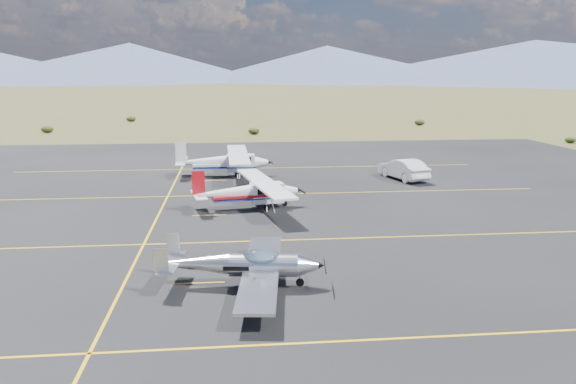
# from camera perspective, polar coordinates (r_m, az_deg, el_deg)

# --- Properties ---
(ground) EXTENTS (1600.00, 1600.00, 0.00)m
(ground) POSITION_cam_1_polar(r_m,az_deg,el_deg) (26.35, -2.01, -6.26)
(ground) COLOR #383D1C
(ground) RESTS_ON ground
(apron) EXTENTS (72.00, 72.00, 0.02)m
(apron) POSITION_cam_1_polar(r_m,az_deg,el_deg) (33.06, -2.83, -2.47)
(apron) COLOR black
(apron) RESTS_ON ground
(aircraft_low_wing) EXTENTS (6.23, 8.64, 1.87)m
(aircraft_low_wing) POSITION_cam_1_polar(r_m,az_deg,el_deg) (22.19, -4.38, -7.40)
(aircraft_low_wing) COLOR silver
(aircraft_low_wing) RESTS_ON apron
(aircraft_cessna) EXTENTS (6.19, 9.97, 2.52)m
(aircraft_cessna) POSITION_cam_1_polar(r_m,az_deg,el_deg) (34.62, -4.05, 0.08)
(aircraft_cessna) COLOR white
(aircraft_cessna) RESTS_ON apron
(aircraft_plain) EXTENTS (6.70, 11.19, 2.84)m
(aircraft_plain) POSITION_cam_1_polar(r_m,az_deg,el_deg) (45.81, -6.49, 3.15)
(aircraft_plain) COLOR white
(aircraft_plain) RESTS_ON apron
(sedan) EXTENTS (3.00, 5.25, 1.64)m
(sedan) POSITION_cam_1_polar(r_m,az_deg,el_deg) (45.17, 11.67, 2.29)
(sedan) COLOR silver
(sedan) RESTS_ON apron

